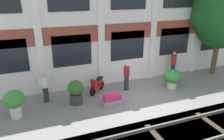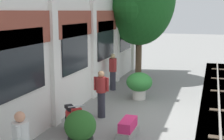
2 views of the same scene
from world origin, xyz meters
name	(u,v)px [view 2 (image 2 of 2)]	position (x,y,z in m)	size (l,w,h in m)	color
ground_plane	(145,116)	(0.00, 0.00, 0.00)	(80.00, 80.00, 0.00)	slate
potted_plant_square_trough	(128,129)	(-1.90, 0.09, 0.24)	(0.97, 0.46, 0.52)	gray
potted_plant_glazed_jar	(139,83)	(1.98, 0.66, 0.66)	(1.05, 1.05, 1.10)	beige
potted_plant_ribbed_drum	(80,133)	(-3.54, 0.83, 0.66)	(0.77, 0.77, 1.22)	#333333
scooter_second_parked	(72,119)	(-2.14, 1.71, 0.44)	(1.08, 0.99, 0.98)	black
resident_by_doorway	(113,71)	(3.08, 2.14, 0.89)	(0.46, 0.34, 1.66)	#282833
resident_near_plants	(101,93)	(-0.56, 1.37, 0.86)	(0.34, 0.53, 1.60)	#282833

